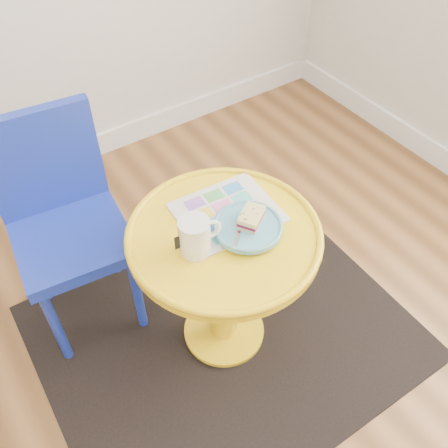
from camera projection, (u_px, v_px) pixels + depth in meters
rug at (224, 332)px, 1.89m from camera, size 1.32×1.12×0.01m
side_table at (224, 266)px, 1.60m from camera, size 0.59×0.59×0.56m
chair at (63, 216)px, 1.65m from camera, size 0.40×0.40×0.82m
newspaper at (227, 212)px, 1.54m from camera, size 0.32×0.27×0.01m
mug at (195, 235)px, 1.39m from camera, size 0.13×0.09×0.12m
plate at (248, 227)px, 1.47m from camera, size 0.21×0.21×0.02m
cake_slice at (251, 218)px, 1.46m from camera, size 0.11×0.10×0.04m
fork at (240, 229)px, 1.46m from camera, size 0.11×0.11×0.00m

